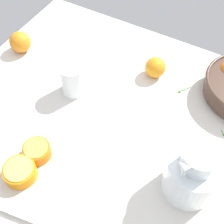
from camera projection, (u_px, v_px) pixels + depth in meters
ground_plane at (126, 127)px, 97.27cm from camera, size 116.46×88.97×3.00cm
juice_pitcher at (192, 176)px, 78.64cm from camera, size 14.05×17.01×18.53cm
juice_glass at (73, 81)px, 100.37cm from camera, size 8.03×8.03×11.13cm
cutting_board at (39, 180)px, 84.09cm from camera, size 33.87×26.45×1.50cm
orange_half_0 at (37, 151)px, 86.35cm from camera, size 7.69×7.69×4.06cm
orange_half_1 at (20, 172)px, 82.52cm from camera, size 8.79×8.79×4.18cm
loose_orange_0 at (20, 42)px, 113.09cm from camera, size 7.73×7.73×7.73cm
loose_orange_1 at (155, 67)px, 105.82cm from camera, size 7.08×7.08×7.08cm
herb_sprig_0 at (183, 90)px, 104.01cm from camera, size 3.40×5.10×0.98cm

